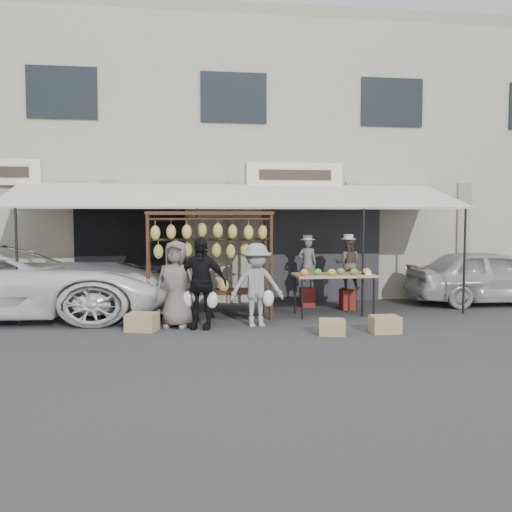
{
  "coord_description": "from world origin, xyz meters",
  "views": [
    {
      "loc": [
        -1.48,
        -10.45,
        2.14
      ],
      "look_at": [
        0.24,
        1.4,
        1.3
      ],
      "focal_mm": 40.0,
      "sensor_mm": 36.0,
      "label": 1
    }
  ],
  "objects_px": {
    "banana_rack": "(209,244)",
    "sedan": "(490,276)",
    "customer_left": "(176,284)",
    "crate_far": "(142,322)",
    "vendor_right": "(348,264)",
    "crate_near_b": "(385,324)",
    "produce_table": "(334,276)",
    "customer_mid": "(200,283)",
    "customer_right": "(257,285)",
    "vendor_left": "(307,263)",
    "crate_near_a": "(332,327)"
  },
  "relations": [
    {
      "from": "banana_rack",
      "to": "sedan",
      "type": "xyz_separation_m",
      "value": [
        6.88,
        0.95,
        -0.89
      ]
    },
    {
      "from": "sedan",
      "to": "banana_rack",
      "type": "bearing_deg",
      "value": 100.66
    },
    {
      "from": "customer_left",
      "to": "crate_far",
      "type": "bearing_deg",
      "value": -139.37
    },
    {
      "from": "vendor_right",
      "to": "crate_near_b",
      "type": "distance_m",
      "value": 2.82
    },
    {
      "from": "produce_table",
      "to": "crate_far",
      "type": "height_order",
      "value": "produce_table"
    },
    {
      "from": "banana_rack",
      "to": "sedan",
      "type": "bearing_deg",
      "value": 7.83
    },
    {
      "from": "customer_mid",
      "to": "customer_right",
      "type": "height_order",
      "value": "customer_mid"
    },
    {
      "from": "customer_left",
      "to": "customer_right",
      "type": "bearing_deg",
      "value": 15.35
    },
    {
      "from": "customer_left",
      "to": "crate_near_b",
      "type": "distance_m",
      "value": 3.99
    },
    {
      "from": "crate_far",
      "to": "sedan",
      "type": "xyz_separation_m",
      "value": [
        8.21,
        2.11,
        0.51
      ]
    },
    {
      "from": "vendor_right",
      "to": "crate_near_b",
      "type": "xyz_separation_m",
      "value": [
        -0.13,
        -2.67,
        -0.9
      ]
    },
    {
      "from": "customer_right",
      "to": "produce_table",
      "type": "bearing_deg",
      "value": 23.58
    },
    {
      "from": "sedan",
      "to": "vendor_right",
      "type": "bearing_deg",
      "value": 97.07
    },
    {
      "from": "banana_rack",
      "to": "crate_far",
      "type": "distance_m",
      "value": 2.26
    },
    {
      "from": "produce_table",
      "to": "customer_right",
      "type": "relative_size",
      "value": 1.05
    },
    {
      "from": "vendor_left",
      "to": "vendor_right",
      "type": "xyz_separation_m",
      "value": [
        0.83,
        -0.5,
        0.02
      ]
    },
    {
      "from": "crate_near_a",
      "to": "produce_table",
      "type": "bearing_deg",
      "value": 73.05
    },
    {
      "from": "customer_mid",
      "to": "crate_near_a",
      "type": "bearing_deg",
      "value": -5.68
    },
    {
      "from": "vendor_left",
      "to": "produce_table",
      "type": "bearing_deg",
      "value": 115.26
    },
    {
      "from": "crate_near_b",
      "to": "crate_far",
      "type": "height_order",
      "value": "crate_far"
    },
    {
      "from": "vendor_right",
      "to": "customer_mid",
      "type": "distance_m",
      "value": 3.89
    },
    {
      "from": "customer_right",
      "to": "crate_far",
      "type": "relative_size",
      "value": 2.94
    },
    {
      "from": "customer_right",
      "to": "sedan",
      "type": "height_order",
      "value": "customer_right"
    },
    {
      "from": "vendor_right",
      "to": "crate_far",
      "type": "height_order",
      "value": "vendor_right"
    },
    {
      "from": "vendor_right",
      "to": "sedan",
      "type": "height_order",
      "value": "vendor_right"
    },
    {
      "from": "produce_table",
      "to": "crate_near_a",
      "type": "bearing_deg",
      "value": -106.95
    },
    {
      "from": "customer_left",
      "to": "crate_far",
      "type": "distance_m",
      "value": 0.96
    },
    {
      "from": "vendor_left",
      "to": "crate_far",
      "type": "distance_m",
      "value": 4.47
    },
    {
      "from": "banana_rack",
      "to": "vendor_left",
      "type": "height_order",
      "value": "banana_rack"
    },
    {
      "from": "produce_table",
      "to": "sedan",
      "type": "xyz_separation_m",
      "value": [
        4.22,
        1.06,
        -0.2
      ]
    },
    {
      "from": "crate_far",
      "to": "customer_mid",
      "type": "bearing_deg",
      "value": 3.96
    },
    {
      "from": "vendor_left",
      "to": "customer_right",
      "type": "bearing_deg",
      "value": 68.23
    },
    {
      "from": "banana_rack",
      "to": "produce_table",
      "type": "height_order",
      "value": "banana_rack"
    },
    {
      "from": "crate_near_b",
      "to": "crate_far",
      "type": "distance_m",
      "value": 4.49
    },
    {
      "from": "sedan",
      "to": "produce_table",
      "type": "bearing_deg",
      "value": 106.97
    },
    {
      "from": "customer_left",
      "to": "vendor_right",
      "type": "bearing_deg",
      "value": 41.51
    },
    {
      "from": "crate_far",
      "to": "sedan",
      "type": "distance_m",
      "value": 8.49
    },
    {
      "from": "customer_right",
      "to": "crate_far",
      "type": "distance_m",
      "value": 2.28
    },
    {
      "from": "banana_rack",
      "to": "crate_far",
      "type": "relative_size",
      "value": 4.73
    },
    {
      "from": "produce_table",
      "to": "crate_near_a",
      "type": "height_order",
      "value": "produce_table"
    },
    {
      "from": "vendor_left",
      "to": "customer_right",
      "type": "distance_m",
      "value": 2.69
    },
    {
      "from": "customer_mid",
      "to": "vendor_left",
      "type": "bearing_deg",
      "value": 57.09
    },
    {
      "from": "sedan",
      "to": "customer_mid",
      "type": "bearing_deg",
      "value": 108.8
    },
    {
      "from": "vendor_right",
      "to": "crate_near_a",
      "type": "bearing_deg",
      "value": 84.11
    },
    {
      "from": "banana_rack",
      "to": "crate_near_a",
      "type": "height_order",
      "value": "banana_rack"
    },
    {
      "from": "crate_near_b",
      "to": "customer_right",
      "type": "bearing_deg",
      "value": 156.64
    },
    {
      "from": "vendor_right",
      "to": "customer_mid",
      "type": "bearing_deg",
      "value": 44.0
    },
    {
      "from": "crate_near_a",
      "to": "crate_far",
      "type": "relative_size",
      "value": 0.85
    },
    {
      "from": "vendor_left",
      "to": "crate_near_a",
      "type": "height_order",
      "value": "vendor_left"
    },
    {
      "from": "customer_mid",
      "to": "vendor_right",
      "type": "bearing_deg",
      "value": 43.36
    }
  ]
}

